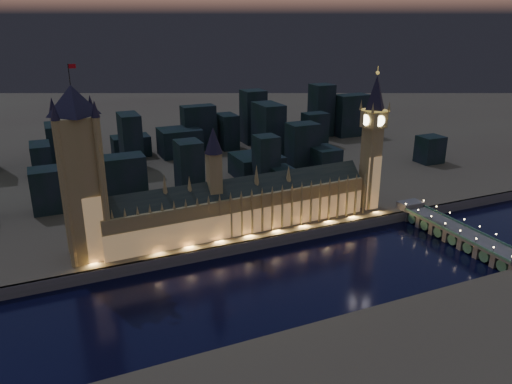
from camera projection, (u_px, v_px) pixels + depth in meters
name	position (u px, v px, depth m)	size (l,w,h in m)	color
ground_plane	(284.00, 276.00, 317.92)	(2000.00, 2000.00, 0.00)	black
north_bank	(130.00, 120.00, 764.32)	(2000.00, 960.00, 8.00)	#4A3D31
embankment_wall	(258.00, 244.00, 351.88)	(2000.00, 2.50, 8.00)	#494E46
palace_of_westminster	(240.00, 206.00, 360.53)	(202.00, 27.71, 78.00)	olive
victoria_tower	(80.00, 167.00, 306.14)	(31.68, 31.68, 122.52)	olive
elizabeth_tower	(373.00, 132.00, 388.58)	(18.00, 18.00, 112.80)	olive
westminster_bridge	(454.00, 233.00, 365.59)	(19.16, 113.00, 15.90)	#494E46
city_backdrop	(211.00, 140.00, 533.53)	(472.05, 215.63, 76.06)	black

